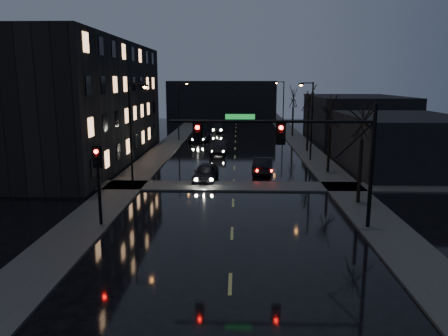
# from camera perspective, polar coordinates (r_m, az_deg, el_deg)

# --- Properties ---
(ground) EXTENTS (160.00, 160.00, 0.00)m
(ground) POSITION_cam_1_polar(r_m,az_deg,el_deg) (16.71, 0.69, -17.92)
(ground) COLOR black
(ground) RESTS_ON ground
(sidewalk_left) EXTENTS (3.00, 140.00, 0.12)m
(sidewalk_left) POSITION_cam_1_polar(r_m,az_deg,el_deg) (50.98, -8.16, 2.13)
(sidewalk_left) COLOR #2D2D2B
(sidewalk_left) RESTS_ON ground
(sidewalk_right) EXTENTS (3.00, 140.00, 0.12)m
(sidewalk_right) POSITION_cam_1_polar(r_m,az_deg,el_deg) (50.90, 11.06, 2.02)
(sidewalk_right) COLOR #2D2D2B
(sidewalk_right) RESTS_ON ground
(sidewalk_cross) EXTENTS (40.00, 3.00, 0.12)m
(sidewalk_cross) POSITION_cam_1_polar(r_m,az_deg,el_deg) (34.05, 1.28, -2.39)
(sidewalk_cross) COLOR #2D2D2B
(sidewalk_cross) RESTS_ON ground
(apartment_block) EXTENTS (12.00, 30.00, 12.00)m
(apartment_block) POSITION_cam_1_polar(r_m,az_deg,el_deg) (47.66, -19.03, 8.17)
(apartment_block) COLOR black
(apartment_block) RESTS_ON ground
(commercial_right_near) EXTENTS (10.00, 14.00, 5.00)m
(commercial_right_near) POSITION_cam_1_polar(r_m,az_deg,el_deg) (43.71, 22.19, 3.10)
(commercial_right_near) COLOR black
(commercial_right_near) RESTS_ON ground
(commercial_right_far) EXTENTS (12.00, 18.00, 6.00)m
(commercial_right_far) POSITION_cam_1_polar(r_m,az_deg,el_deg) (64.97, 16.79, 6.36)
(commercial_right_far) COLOR black
(commercial_right_far) RESTS_ON ground
(far_block) EXTENTS (22.00, 10.00, 8.00)m
(far_block) POSITION_cam_1_polar(r_m,az_deg,el_deg) (92.72, -0.26, 8.83)
(far_block) COLOR black
(far_block) RESTS_ON ground
(signal_mast) EXTENTS (11.11, 0.41, 7.00)m
(signal_mast) POSITION_cam_1_polar(r_m,az_deg,el_deg) (24.06, 10.34, 3.31)
(signal_mast) COLOR black
(signal_mast) RESTS_ON ground
(signal_pole_left) EXTENTS (0.35, 0.41, 4.53)m
(signal_pole_left) POSITION_cam_1_polar(r_m,az_deg,el_deg) (25.34, -16.11, -0.82)
(signal_pole_left) COLOR black
(signal_pole_left) RESTS_ON ground
(tree_near) EXTENTS (3.52, 3.52, 8.08)m
(tree_near) POSITION_cam_1_polar(r_m,az_deg,el_deg) (29.77, 17.77, 7.09)
(tree_near) COLOR black
(tree_near) RESTS_ON ground
(tree_mid_a) EXTENTS (3.30, 3.30, 7.58)m
(tree_mid_a) POSITION_cam_1_polar(r_m,az_deg,el_deg) (39.49, 13.78, 7.67)
(tree_mid_a) COLOR black
(tree_mid_a) RESTS_ON ground
(tree_mid_b) EXTENTS (3.74, 3.74, 8.59)m
(tree_mid_b) POSITION_cam_1_polar(r_m,az_deg,el_deg) (51.24, 11.05, 9.45)
(tree_mid_b) COLOR black
(tree_mid_b) RESTS_ON ground
(tree_far) EXTENTS (3.43, 3.43, 7.88)m
(tree_far) POSITION_cam_1_polar(r_m,az_deg,el_deg) (65.11, 9.06, 9.41)
(tree_far) COLOR black
(tree_far) RESTS_ON ground
(streetlight_l_near) EXTENTS (1.53, 0.28, 8.00)m
(streetlight_l_near) POSITION_cam_1_polar(r_m,az_deg,el_deg) (33.67, -11.77, 5.36)
(streetlight_l_near) COLOR black
(streetlight_l_near) RESTS_ON ground
(streetlight_l_far) EXTENTS (1.53, 0.28, 8.00)m
(streetlight_l_far) POSITION_cam_1_polar(r_m,az_deg,el_deg) (60.18, -5.79, 8.11)
(streetlight_l_far) COLOR black
(streetlight_l_far) RESTS_ON ground
(streetlight_r_mid) EXTENTS (1.53, 0.28, 8.00)m
(streetlight_r_mid) POSITION_cam_1_polar(r_m,az_deg,el_deg) (45.29, 11.14, 6.88)
(streetlight_r_mid) COLOR black
(streetlight_r_mid) RESTS_ON ground
(streetlight_r_far) EXTENTS (1.53, 0.28, 8.00)m
(streetlight_r_far) POSITION_cam_1_polar(r_m,az_deg,el_deg) (73.01, 7.60, 8.64)
(streetlight_r_far) COLOR black
(streetlight_r_far) RESTS_ON ground
(oncoming_car_a) EXTENTS (2.22, 4.49, 1.47)m
(oncoming_car_a) POSITION_cam_1_polar(r_m,az_deg,el_deg) (35.85, -2.40, -0.59)
(oncoming_car_a) COLOR black
(oncoming_car_a) RESTS_ON ground
(oncoming_car_b) EXTENTS (1.81, 4.78, 1.56)m
(oncoming_car_b) POSITION_cam_1_polar(r_m,az_deg,el_deg) (49.27, -0.73, 2.77)
(oncoming_car_b) COLOR black
(oncoming_car_b) RESTS_ON ground
(oncoming_car_c) EXTENTS (2.84, 5.03, 1.33)m
(oncoming_car_c) POSITION_cam_1_polar(r_m,az_deg,el_deg) (58.78, -3.25, 4.04)
(oncoming_car_c) COLOR black
(oncoming_car_c) RESTS_ON ground
(oncoming_car_d) EXTENTS (2.22, 4.71, 1.33)m
(oncoming_car_d) POSITION_cam_1_polar(r_m,az_deg,el_deg) (69.39, -0.83, 5.19)
(oncoming_car_d) COLOR black
(oncoming_car_d) RESTS_ON ground
(lead_car) EXTENTS (2.09, 4.66, 1.48)m
(lead_car) POSITION_cam_1_polar(r_m,az_deg,el_deg) (38.94, 5.08, 0.35)
(lead_car) COLOR black
(lead_car) RESTS_ON ground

